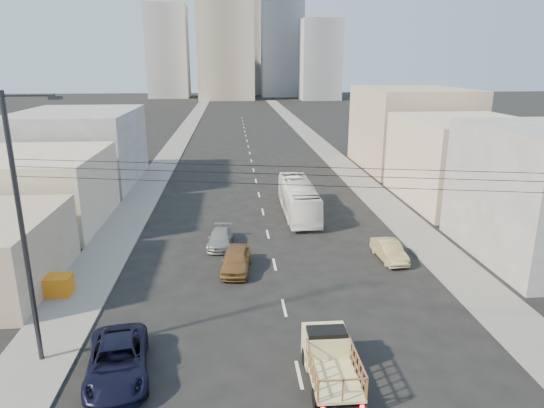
{
  "coord_description": "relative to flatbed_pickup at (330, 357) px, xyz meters",
  "views": [
    {
      "loc": [
        -2.69,
        -15.93,
        13.0
      ],
      "look_at": [
        0.04,
        16.52,
        3.5
      ],
      "focal_mm": 32.0,
      "sensor_mm": 36.0,
      "label": 1
    }
  ],
  "objects": [
    {
      "name": "city_bus",
      "position": [
        1.86,
        23.45,
        0.4
      ],
      "size": [
        2.52,
        10.76,
        3.0
      ],
      "primitive_type": "imported",
      "rotation": [
        0.0,
        0.0,
        -0.0
      ],
      "color": "white",
      "rests_on": "ground"
    },
    {
      "name": "overhead_wires",
      "position": [
        -1.24,
        -0.05,
        7.87
      ],
      "size": [
        23.01,
        5.02,
        0.72
      ],
      "color": "black",
      "rests_on": "ground"
    },
    {
      "name": "sidewalk_right",
      "position": [
        10.51,
        68.45,
        -1.03
      ],
      "size": [
        3.5,
        180.0,
        0.12
      ],
      "primitive_type": "cube",
      "color": "slate",
      "rests_on": "ground"
    },
    {
      "name": "bldg_left_mid",
      "position": [
        -20.24,
        22.45,
        1.91
      ],
      "size": [
        11.0,
        12.0,
        6.0
      ],
      "primitive_type": "cube",
      "color": "#B8AE94",
      "rests_on": "ground"
    },
    {
      "name": "bldg_right_far",
      "position": [
        18.76,
        42.45,
        3.91
      ],
      "size": [
        12.0,
        16.0,
        10.0
      ],
      "primitive_type": "cube",
      "color": "tan",
      "rests_on": "ground"
    },
    {
      "name": "streetlamp_left",
      "position": [
        -12.63,
        2.45,
        5.34
      ],
      "size": [
        2.36,
        0.25,
        12.0
      ],
      "color": "#2D2D33",
      "rests_on": "ground"
    },
    {
      "name": "midrise_east",
      "position": [
        28.76,
        163.45,
        12.91
      ],
      "size": [
        14.0,
        14.0,
        28.0
      ],
      "primitive_type": "cube",
      "color": "gray",
      "rests_on": "ground"
    },
    {
      "name": "lane_dashes",
      "position": [
        -1.24,
        51.45,
        -1.09
      ],
      "size": [
        0.15,
        104.0,
        0.01
      ],
      "color": "silver",
      "rests_on": "ground"
    },
    {
      "name": "sedan_grey",
      "position": [
        -4.9,
        16.23,
        -0.5
      ],
      "size": [
        2.05,
        4.24,
        1.19
      ],
      "primitive_type": "imported",
      "rotation": [
        0.0,
        0.0,
        -0.1
      ],
      "color": "gray",
      "rests_on": "ground"
    },
    {
      "name": "crate_stack",
      "position": [
        -14.24,
        8.95,
        -0.4
      ],
      "size": [
        1.8,
        1.2,
        1.14
      ],
      "color": "orange",
      "rests_on": "sidewalk_left"
    },
    {
      "name": "midrise_nw",
      "position": [
        -27.24,
        178.45,
        15.91
      ],
      "size": [
        15.0,
        15.0,
        34.0
      ],
      "primitive_type": "cube",
      "color": "gray",
      "rests_on": "ground"
    },
    {
      "name": "bldg_left_far",
      "position": [
        -20.74,
        37.45,
        2.91
      ],
      "size": [
        12.0,
        16.0,
        8.0
      ],
      "primitive_type": "cube",
      "color": "gray",
      "rests_on": "ground"
    },
    {
      "name": "navy_pickup",
      "position": [
        -9.01,
        0.98,
        -0.33
      ],
      "size": [
        3.39,
        5.82,
        1.52
      ],
      "primitive_type": "imported",
      "rotation": [
        0.0,
        0.0,
        0.16
      ],
      "color": "black",
      "rests_on": "ground"
    },
    {
      "name": "sedan_tan",
      "position": [
        6.67,
        12.64,
        -0.44
      ],
      "size": [
        1.66,
        4.07,
        1.31
      ],
      "primitive_type": "imported",
      "rotation": [
        0.0,
        0.0,
        0.07
      ],
      "color": "tan",
      "rests_on": "ground"
    },
    {
      "name": "midrise_back",
      "position": [
        4.76,
        198.45,
        20.91
      ],
      "size": [
        18.0,
        18.0,
        44.0
      ],
      "primitive_type": "cube",
      "color": "gray",
      "rests_on": "ground"
    },
    {
      "name": "flatbed_pickup",
      "position": [
        0.0,
        0.0,
        0.0
      ],
      "size": [
        1.95,
        4.41,
        1.9
      ],
      "color": "beige",
      "rests_on": "ground"
    },
    {
      "name": "ground",
      "position": [
        -1.24,
        -1.55,
        -1.09
      ],
      "size": [
        420.0,
        420.0,
        0.0
      ],
      "primitive_type": "plane",
      "color": "black",
      "rests_on": "ground"
    },
    {
      "name": "sedan_brown",
      "position": [
        -3.81,
        11.69,
        -0.34
      ],
      "size": [
        2.23,
        4.56,
        1.5
      ],
      "primitive_type": "imported",
      "rotation": [
        0.0,
        0.0,
        -0.11
      ],
      "color": "brown",
      "rests_on": "ground"
    },
    {
      "name": "high_rise_tower",
      "position": [
        -5.24,
        168.45,
        28.91
      ],
      "size": [
        20.0,
        20.0,
        60.0
      ],
      "primitive_type": "cube",
      "color": "gray",
      "rests_on": "ground"
    },
    {
      "name": "sidewalk_left",
      "position": [
        -12.99,
        68.45,
        -1.03
      ],
      "size": [
        3.5,
        180.0,
        0.12
      ],
      "primitive_type": "cube",
      "color": "slate",
      "rests_on": "ground"
    },
    {
      "name": "midrise_ne",
      "position": [
        16.76,
        183.45,
        18.91
      ],
      "size": [
        16.0,
        16.0,
        40.0
      ],
      "primitive_type": "cube",
      "color": "gray",
      "rests_on": "ground"
    },
    {
      "name": "bldg_right_mid",
      "position": [
        18.26,
        26.45,
        2.91
      ],
      "size": [
        11.0,
        14.0,
        8.0
      ],
      "primitive_type": "cube",
      "color": "#B8AE94",
      "rests_on": "ground"
    }
  ]
}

